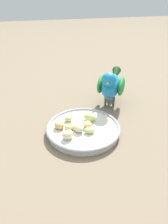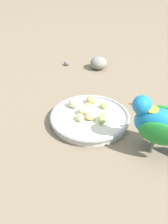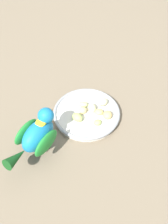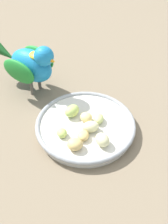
{
  "view_description": "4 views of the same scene",
  "coord_description": "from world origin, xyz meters",
  "px_view_note": "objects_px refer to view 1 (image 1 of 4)",
  "views": [
    {
      "loc": [
        0.09,
        0.58,
        0.44
      ],
      "look_at": [
        -0.02,
        -0.02,
        0.06
      ],
      "focal_mm": 36.97,
      "sensor_mm": 36.0,
      "label": 1
    },
    {
      "loc": [
        -0.67,
        0.07,
        0.49
      ],
      "look_at": [
        -0.02,
        0.02,
        0.04
      ],
      "focal_mm": 44.9,
      "sensor_mm": 36.0,
      "label": 2
    },
    {
      "loc": [
        0.03,
        -0.6,
        0.72
      ],
      "look_at": [
        -0.02,
        -0.02,
        0.05
      ],
      "focal_mm": 42.56,
      "sensor_mm": 36.0,
      "label": 3
    },
    {
      "loc": [
        0.49,
        0.06,
        0.54
      ],
      "look_at": [
        -0.01,
        -0.0,
        0.06
      ],
      "focal_mm": 50.29,
      "sensor_mm": 36.0,
      "label": 4
    }
  ],
  "objects_px": {
    "apple_piece_0": "(68,119)",
    "apple_piece_1": "(79,128)",
    "apple_piece_3": "(70,127)",
    "apple_piece_4": "(68,135)",
    "parrot": "(111,84)",
    "apple_piece_5": "(59,125)",
    "apple_piece_2": "(90,117)",
    "feeding_bowl": "(83,129)",
    "apple_piece_6": "(87,124)",
    "apple_piece_7": "(90,130)"
  },
  "relations": [
    {
      "from": "apple_piece_0",
      "to": "apple_piece_4",
      "type": "bearing_deg",
      "value": 81.58
    },
    {
      "from": "apple_piece_1",
      "to": "apple_piece_2",
      "type": "bearing_deg",
      "value": -131.55
    },
    {
      "from": "feeding_bowl",
      "to": "apple_piece_7",
      "type": "relative_size",
      "value": 7.31
    },
    {
      "from": "apple_piece_1",
      "to": "apple_piece_5",
      "type": "height_order",
      "value": "same"
    },
    {
      "from": "apple_piece_1",
      "to": "parrot",
      "type": "xyz_separation_m",
      "value": [
        -0.15,
        -0.17,
        0.05
      ]
    },
    {
      "from": "apple_piece_5",
      "to": "apple_piece_6",
      "type": "bearing_deg",
      "value": 171.25
    },
    {
      "from": "apple_piece_7",
      "to": "apple_piece_3",
      "type": "bearing_deg",
      "value": -27.59
    },
    {
      "from": "parrot",
      "to": "apple_piece_7",
      "type": "bearing_deg",
      "value": -5.35
    },
    {
      "from": "apple_piece_1",
      "to": "apple_piece_5",
      "type": "relative_size",
      "value": 1.13
    },
    {
      "from": "apple_piece_2",
      "to": "apple_piece_1",
      "type": "bearing_deg",
      "value": 48.45
    },
    {
      "from": "apple_piece_3",
      "to": "parrot",
      "type": "xyz_separation_m",
      "value": [
        -0.18,
        -0.16,
        0.06
      ]
    },
    {
      "from": "apple_piece_4",
      "to": "apple_piece_6",
      "type": "xyz_separation_m",
      "value": [
        -0.07,
        -0.04,
        -0.0
      ]
    },
    {
      "from": "apple_piece_0",
      "to": "apple_piece_5",
      "type": "xyz_separation_m",
      "value": [
        0.03,
        0.03,
        0.0
      ]
    },
    {
      "from": "apple_piece_5",
      "to": "apple_piece_6",
      "type": "relative_size",
      "value": 1.19
    },
    {
      "from": "apple_piece_3",
      "to": "apple_piece_5",
      "type": "xyz_separation_m",
      "value": [
        0.03,
        -0.01,
        0.0
      ]
    },
    {
      "from": "apple_piece_7",
      "to": "apple_piece_5",
      "type": "bearing_deg",
      "value": -26.53
    },
    {
      "from": "apple_piece_1",
      "to": "apple_piece_7",
      "type": "bearing_deg",
      "value": 151.89
    },
    {
      "from": "apple_piece_1",
      "to": "feeding_bowl",
      "type": "bearing_deg",
      "value": -135.66
    },
    {
      "from": "apple_piece_0",
      "to": "apple_piece_5",
      "type": "relative_size",
      "value": 0.76
    },
    {
      "from": "apple_piece_2",
      "to": "apple_piece_4",
      "type": "distance_m",
      "value": 0.11
    },
    {
      "from": "apple_piece_6",
      "to": "apple_piece_0",
      "type": "bearing_deg",
      "value": -41.03
    },
    {
      "from": "apple_piece_1",
      "to": "parrot",
      "type": "height_order",
      "value": "parrot"
    },
    {
      "from": "apple_piece_6",
      "to": "apple_piece_1",
      "type": "bearing_deg",
      "value": 26.38
    },
    {
      "from": "apple_piece_4",
      "to": "parrot",
      "type": "distance_m",
      "value": 0.28
    },
    {
      "from": "feeding_bowl",
      "to": "apple_piece_6",
      "type": "bearing_deg",
      "value": 176.4
    },
    {
      "from": "apple_piece_3",
      "to": "apple_piece_2",
      "type": "bearing_deg",
      "value": -153.6
    },
    {
      "from": "apple_piece_0",
      "to": "apple_piece_2",
      "type": "relative_size",
      "value": 0.66
    },
    {
      "from": "apple_piece_1",
      "to": "apple_piece_7",
      "type": "xyz_separation_m",
      "value": [
        -0.03,
        0.02,
        -0.0
      ]
    },
    {
      "from": "apple_piece_1",
      "to": "apple_piece_6",
      "type": "height_order",
      "value": "apple_piece_1"
    },
    {
      "from": "feeding_bowl",
      "to": "apple_piece_2",
      "type": "bearing_deg",
      "value": -129.54
    },
    {
      "from": "apple_piece_0",
      "to": "apple_piece_2",
      "type": "bearing_deg",
      "value": 169.89
    },
    {
      "from": "apple_piece_1",
      "to": "apple_piece_3",
      "type": "relative_size",
      "value": 1.26
    },
    {
      "from": "apple_piece_0",
      "to": "apple_piece_1",
      "type": "xyz_separation_m",
      "value": [
        -0.03,
        0.06,
        0.0
      ]
    },
    {
      "from": "feeding_bowl",
      "to": "apple_piece_0",
      "type": "height_order",
      "value": "apple_piece_0"
    },
    {
      "from": "apple_piece_1",
      "to": "apple_piece_6",
      "type": "relative_size",
      "value": 1.35
    },
    {
      "from": "apple_piece_3",
      "to": "apple_piece_4",
      "type": "xyz_separation_m",
      "value": [
        0.01,
        0.04,
        0.0
      ]
    },
    {
      "from": "apple_piece_2",
      "to": "apple_piece_7",
      "type": "distance_m",
      "value": 0.07
    },
    {
      "from": "feeding_bowl",
      "to": "apple_piece_2",
      "type": "height_order",
      "value": "apple_piece_2"
    },
    {
      "from": "apple_piece_3",
      "to": "apple_piece_4",
      "type": "height_order",
      "value": "apple_piece_4"
    },
    {
      "from": "apple_piece_6",
      "to": "feeding_bowl",
      "type": "bearing_deg",
      "value": -3.6
    },
    {
      "from": "apple_piece_1",
      "to": "apple_piece_2",
      "type": "relative_size",
      "value": 0.99
    },
    {
      "from": "apple_piece_6",
      "to": "apple_piece_7",
      "type": "relative_size",
      "value": 0.89
    },
    {
      "from": "apple_piece_2",
      "to": "apple_piece_3",
      "type": "bearing_deg",
      "value": 26.4
    },
    {
      "from": "apple_piece_3",
      "to": "apple_piece_6",
      "type": "bearing_deg",
      "value": -179.64
    },
    {
      "from": "apple_piece_3",
      "to": "parrot",
      "type": "height_order",
      "value": "parrot"
    },
    {
      "from": "apple_piece_3",
      "to": "apple_piece_7",
      "type": "bearing_deg",
      "value": 152.41
    },
    {
      "from": "apple_piece_5",
      "to": "parrot",
      "type": "height_order",
      "value": "parrot"
    },
    {
      "from": "feeding_bowl",
      "to": "apple_piece_4",
      "type": "distance_m",
      "value": 0.07
    },
    {
      "from": "apple_piece_2",
      "to": "apple_piece_6",
      "type": "distance_m",
      "value": 0.04
    },
    {
      "from": "apple_piece_4",
      "to": "apple_piece_5",
      "type": "xyz_separation_m",
      "value": [
        0.02,
        -0.06,
        -0.0
      ]
    }
  ]
}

